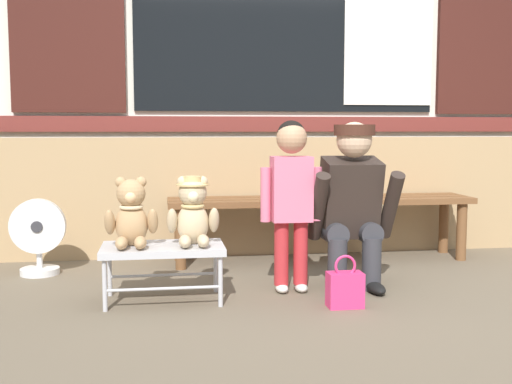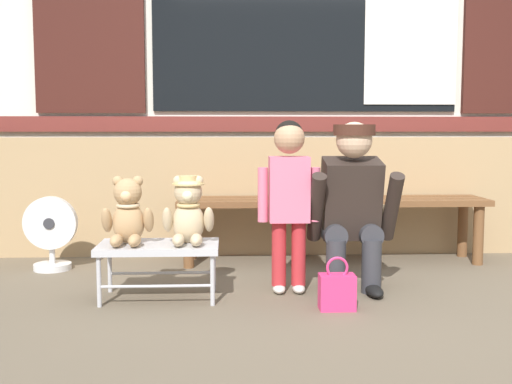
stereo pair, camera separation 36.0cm
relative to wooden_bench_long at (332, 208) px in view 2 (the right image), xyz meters
name	(u,v)px [view 2 (the right image)]	position (x,y,z in m)	size (l,w,h in m)	color
ground_plane	(348,304)	(-0.09, -1.06, -0.37)	(60.00, 60.00, 0.00)	brown
brick_low_wall	(312,195)	(-0.09, 0.37, 0.05)	(7.45, 0.25, 0.85)	tan
shop_facade	(305,9)	(-0.09, 0.88, 1.49)	(7.60, 0.26, 3.73)	silver
wooden_bench_long	(332,208)	(0.00, 0.00, 0.00)	(2.10, 0.40, 0.44)	brown
small_display_bench	(159,250)	(-1.08, -0.89, -0.11)	(0.64, 0.36, 0.30)	#BCBCC1
teddy_bear_plain	(128,213)	(-1.24, -0.89, 0.09)	(0.28, 0.26, 0.36)	tan
teddy_bear_with_hat	(188,211)	(-0.92, -0.89, 0.10)	(0.28, 0.27, 0.36)	#CCB289
child_standing	(289,187)	(-0.38, -0.80, 0.22)	(0.35, 0.18, 0.96)	#B7282D
adult_crouching	(353,206)	(-0.01, -0.75, 0.11)	(0.50, 0.49, 0.95)	#333338
handbag_on_ground	(337,291)	(-0.16, -1.15, -0.28)	(0.18, 0.11, 0.27)	#E53370
floor_fan	(51,234)	(-1.85, -0.17, -0.13)	(0.34, 0.24, 0.48)	silver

